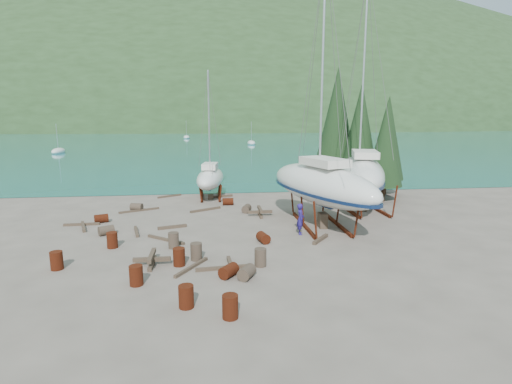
{
  "coord_description": "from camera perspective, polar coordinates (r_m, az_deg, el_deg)",
  "views": [
    {
      "loc": [
        -0.55,
        -21.88,
        7.16
      ],
      "look_at": [
        2.32,
        3.0,
        2.38
      ],
      "focal_mm": 28.0,
      "sensor_mm": 36.0,
      "label": 1
    }
  ],
  "objects": [
    {
      "name": "far_house_right",
      "position": [
        214.12,
        1.65,
        9.66
      ],
      "size": [
        6.6,
        5.6,
        5.6
      ],
      "color": "beige",
      "rests_on": "ground"
    },
    {
      "name": "drum_8",
      "position": [
        23.5,
        -19.85,
        -6.48
      ],
      "size": [
        0.58,
        0.58,
        0.88
      ],
      "primitive_type": "cylinder",
      "color": "#612410",
      "rests_on": "ground"
    },
    {
      "name": "drum_4",
      "position": [
        32.67,
        -4.02,
        -1.37
      ],
      "size": [
        0.9,
        0.61,
        0.58
      ],
      "primitive_type": "cylinder",
      "rotation": [
        1.57,
        0.0,
        1.54
      ],
      "color": "#612410",
      "rests_on": "ground"
    },
    {
      "name": "small_sailboat_shore",
      "position": [
        35.31,
        -6.55,
        2.02
      ],
      "size": [
        3.12,
        7.11,
        11.0
      ],
      "rotation": [
        0.0,
        0.0,
        -0.14
      ],
      "color": "silver",
      "rests_on": "ground"
    },
    {
      "name": "drum_16",
      "position": [
        20.56,
        -8.53,
        -8.41
      ],
      "size": [
        0.58,
        0.58,
        0.88
      ],
      "primitive_type": "cylinder",
      "color": "#2D2823",
      "rests_on": "ground"
    },
    {
      "name": "timber_6",
      "position": [
        35.88,
        -4.83,
        -0.6
      ],
      "size": [
        1.89,
        0.76,
        0.19
      ],
      "primitive_type": "cube",
      "rotation": [
        0.0,
        0.0,
        1.88
      ],
      "color": "#4E3D2C",
      "rests_on": "ground"
    },
    {
      "name": "timber_17",
      "position": [
        29.02,
        -23.65,
        -4.25
      ],
      "size": [
        2.3,
        0.25,
        0.16
      ],
      "primitive_type": "cube",
      "rotation": [
        0.0,
        0.0,
        1.61
      ],
      "color": "#4E3D2C",
      "rests_on": "ground"
    },
    {
      "name": "worker",
      "position": [
        24.64,
        6.38,
        -3.85
      ],
      "size": [
        0.57,
        0.77,
        1.92
      ],
      "primitive_type": "imported",
      "rotation": [
        0.0,
        0.0,
        1.39
      ],
      "color": "navy",
      "rests_on": "ground"
    },
    {
      "name": "timber_7",
      "position": [
        19.78,
        -3.69,
        -10.18
      ],
      "size": [
        0.29,
        1.78,
        0.17
      ],
      "primitive_type": "cube",
      "rotation": [
        0.0,
        0.0,
        0.06
      ],
      "color": "#4E3D2C",
      "rests_on": "ground"
    },
    {
      "name": "drum_3",
      "position": [
        15.83,
        -9.95,
        -14.49
      ],
      "size": [
        0.58,
        0.58,
        0.88
      ],
      "primitive_type": "cylinder",
      "color": "#612410",
      "rests_on": "ground"
    },
    {
      "name": "drum_0",
      "position": [
        21.34,
        -26.6,
        -8.74
      ],
      "size": [
        0.58,
        0.58,
        0.88
      ],
      "primitive_type": "cylinder",
      "color": "#612410",
      "rests_on": "ground"
    },
    {
      "name": "drum_7",
      "position": [
        14.91,
        -3.71,
        -16.02
      ],
      "size": [
        0.58,
        0.58,
        0.88
      ],
      "primitive_type": "cylinder",
      "color": "#612410",
      "rests_on": "ground"
    },
    {
      "name": "timber_2",
      "position": [
        28.35,
        -23.44,
        -4.56
      ],
      "size": [
        0.94,
        2.27,
        0.19
      ],
      "primitive_type": "cube",
      "rotation": [
        0.0,
        0.0,
        0.33
      ],
      "color": "#4E3D2C",
      "rests_on": "ground"
    },
    {
      "name": "cypress_mid_right",
      "position": [
        35.12,
        18.04,
        6.61
      ],
      "size": [
        3.06,
        3.06,
        8.5
      ],
      "color": "black",
      "rests_on": "ground"
    },
    {
      "name": "drum_5",
      "position": [
        22.55,
        -11.7,
        -6.78
      ],
      "size": [
        0.58,
        0.58,
        0.88
      ],
      "primitive_type": "cylinder",
      "color": "#2D2823",
      "rests_on": "ground"
    },
    {
      "name": "drum_14",
      "position": [
        19.96,
        -10.93,
        -9.09
      ],
      "size": [
        0.58,
        0.58,
        0.88
      ],
      "primitive_type": "cylinder",
      "color": "#612410",
      "rests_on": "ground"
    },
    {
      "name": "bay_water",
      "position": [
        336.96,
        -6.58,
        9.51
      ],
      "size": [
        700.0,
        700.0,
        0.0
      ],
      "primitive_type": "plane",
      "color": "#197B81",
      "rests_on": "ground"
    },
    {
      "name": "moored_boat_left",
      "position": [
        87.28,
        -26.39,
        5.23
      ],
      "size": [
        2.0,
        5.0,
        6.05
      ],
      "color": "silver",
      "rests_on": "ground"
    },
    {
      "name": "far_hill",
      "position": [
        341.96,
        -6.58,
        9.53
      ],
      "size": [
        800.0,
        360.0,
        110.0
      ],
      "primitive_type": "ellipsoid",
      "color": "#22371B",
      "rests_on": "ground"
    },
    {
      "name": "far_house_center",
      "position": [
        212.82,
        -11.99,
        9.43
      ],
      "size": [
        6.6,
        5.6,
        5.6
      ],
      "color": "beige",
      "rests_on": "ground"
    },
    {
      "name": "timber_5",
      "position": [
        19.31,
        -4.56,
        -10.74
      ],
      "size": [
        2.72,
        0.42,
        0.16
      ],
      "primitive_type": "cube",
      "rotation": [
        0.0,
        0.0,
        1.67
      ],
      "color": "#4E3D2C",
      "rests_on": "ground"
    },
    {
      "name": "large_sailboat_near",
      "position": [
        26.38,
        9.33,
        1.16
      ],
      "size": [
        6.5,
        11.53,
        17.44
      ],
      "rotation": [
        0.0,
        0.0,
        0.31
      ],
      "color": "silver",
      "rests_on": "ground"
    },
    {
      "name": "moored_boat_mid",
      "position": [
        102.65,
        -0.67,
        7.01
      ],
      "size": [
        2.0,
        5.0,
        6.05
      ],
      "color": "silver",
      "rests_on": "ground"
    },
    {
      "name": "drum_2",
      "position": [
        29.22,
        -21.22,
        -3.55
      ],
      "size": [
        1.03,
        0.85,
        0.58
      ],
      "primitive_type": "cylinder",
      "rotation": [
        1.57,
        0.0,
        1.93
      ],
      "color": "#612410",
      "rests_on": "ground"
    },
    {
      "name": "timber_1",
      "position": [
        23.73,
        9.19,
        -6.67
      ],
      "size": [
        1.33,
        1.6,
        0.19
      ],
      "primitive_type": "cube",
      "rotation": [
        0.0,
        0.0,
        2.47
      ],
      "color": "#4E3D2C",
      "rests_on": "ground"
    },
    {
      "name": "large_sailboat_far",
      "position": [
        31.76,
        14.82,
        2.64
      ],
      "size": [
        6.19,
        11.49,
        17.45
      ],
      "rotation": [
        0.0,
        0.0,
        -0.29
      ],
      "color": "silver",
      "rests_on": "ground"
    },
    {
      "name": "timber_pile_aft",
      "position": [
        29.06,
        0.57,
        -2.86
      ],
      "size": [
        1.8,
        1.8,
        0.6
      ],
      "color": "#4E3D2C",
      "rests_on": "ground"
    },
    {
      "name": "timber_11",
      "position": [
        24.01,
        -12.77,
        -6.64
      ],
      "size": [
        2.31,
        1.92,
        0.15
      ],
      "primitive_type": "cube",
      "rotation": [
        0.0,
        0.0,
        0.89
      ],
      "color": "#4E3D2C",
      "rests_on": "ground"
    },
    {
      "name": "far_house_left",
      "position": [
        220.11,
        -22.53,
        8.88
      ],
      "size": [
        6.6,
        5.6,
        5.6
      ],
      "color": "beige",
      "rests_on": "ground"
    },
    {
      "name": "timber_8",
      "position": [
        26.5,
        -11.87,
        -4.9
      ],
      "size": [
        1.84,
        0.75,
        0.19
      ],
      "primitive_type": "cube",
      "rotation": [
        0.0,
        0.0,
        1.88
      ],
      "color": "#4E3D2C",
      "rests_on": "ground"
    },
    {
      "name": "timber_pile_fore",
      "position": [
        20.32,
        -14.65,
        -9.3
      ],
      "size": [
        1.8,
        1.8,
        0.6
      ],
      "color": "#4E3D2C",
      "rests_on": "ground"
    },
    {
      "name": "timber_3",
      "position": [
        19.6,
        -9.19,
        -10.55
      ],
      "size": [
        1.52,
        2.32,
        0.15
      ],
      "primitive_type": "cube",
      "rotation": [
        0.0,
        0.0,
        2.59
      ],
      "color": "#4E3D2C",
      "rests_on": "ground"
    },
    {
      "name": "ground",
      "position": [
        23.03,
        -4.92,
        -7.36
      ],
      "size": [
        600.0,
        600.0,
        0.0
      ],
      "primitive_type": "plane",
      "color": "#5C5148",
      "rests_on": "ground"
    },
    {
      "name": "drum_1",
      "position": [
        18.18,
        -1.33,
        -11.42
      ],
      "size": [
        0.94,
        1.05,
        0.58
      ],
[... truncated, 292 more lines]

